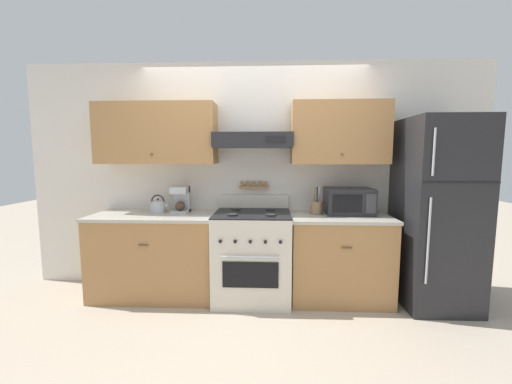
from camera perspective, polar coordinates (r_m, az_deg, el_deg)
The scene contains 10 objects.
ground_plane at distance 3.29m, azimuth -0.96°, elevation -20.77°, with size 16.00×16.00×0.00m, color #B2A38E.
wall_back at distance 3.56m, azimuth -1.32°, elevation 5.32°, with size 5.20×0.46×2.55m.
counter_left at distance 3.64m, azimuth -17.72°, elevation -10.73°, with size 1.31×0.67×0.89m.
counter_right at distance 3.51m, azimuth 14.80°, elevation -11.33°, with size 1.04×0.67×0.89m.
stove_range at distance 3.40m, azimuth -0.65°, elevation -11.37°, with size 0.79×0.73×1.07m.
refrigerator at distance 3.65m, azimuth 29.89°, elevation -3.29°, with size 0.67×0.78×1.88m.
tea_kettle at distance 3.60m, azimuth -17.36°, elevation -2.44°, with size 0.22×0.17×0.20m.
coffee_maker at distance 3.54m, azimuth -13.44°, elevation -1.29°, with size 0.17×0.22×0.29m.
microwave at distance 3.49m, azimuth 16.50°, elevation -1.59°, with size 0.49×0.37×0.28m.
utensil_crock at distance 3.42m, azimuth 10.91°, elevation -2.75°, with size 0.13×0.13×0.29m.
Camera 1 is at (0.18, -2.92, 1.51)m, focal length 22.00 mm.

